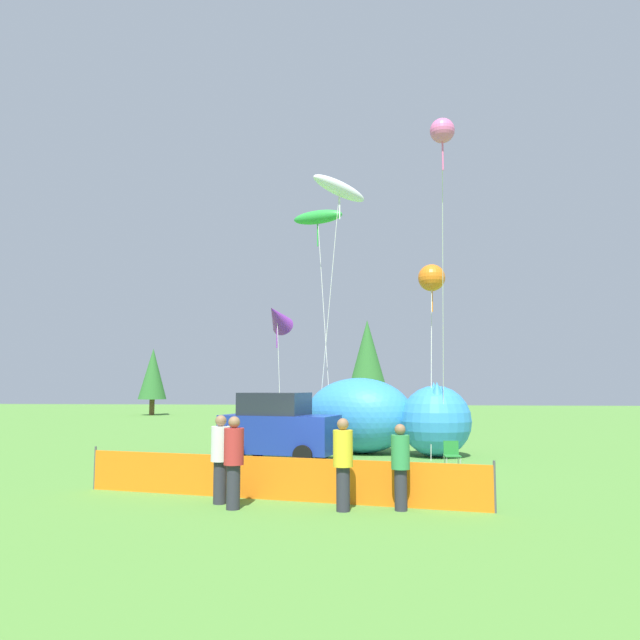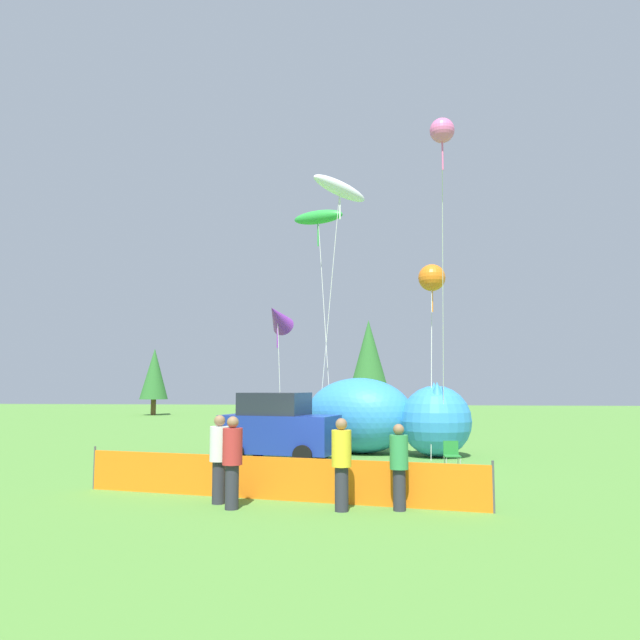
{
  "view_description": "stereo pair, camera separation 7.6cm",
  "coord_description": "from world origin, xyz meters",
  "px_view_note": "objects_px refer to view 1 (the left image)",
  "views": [
    {
      "loc": [
        1.69,
        -18.18,
        2.55
      ],
      "look_at": [
        -0.27,
        3.31,
        4.79
      ],
      "focal_mm": 35.0,
      "sensor_mm": 36.0,
      "label": 1
    },
    {
      "loc": [
        1.77,
        -18.17,
        2.55
      ],
      "look_at": [
        -0.27,
        3.31,
        4.79
      ],
      "focal_mm": 35.0,
      "sensor_mm": 36.0,
      "label": 2
    }
  ],
  "objects_px": {
    "spectator_in_grey_shirt": "(400,463)",
    "kite_orange_flower": "(432,278)",
    "kite_pink_octopus": "(442,133)",
    "kite_green_fish": "(318,218)",
    "spectator_in_blue_shirt": "(343,460)",
    "folding_chair": "(452,453)",
    "parked_car": "(279,428)",
    "spectator_in_black_shirt": "(234,458)",
    "kite_white_ghost": "(340,189)",
    "spectator_in_green_shirt": "(220,455)",
    "inflatable_cat": "(381,419)",
    "kite_purple_delta": "(277,317)"
  },
  "relations": [
    {
      "from": "inflatable_cat",
      "to": "spectator_in_blue_shirt",
      "type": "bearing_deg",
      "value": -76.82
    },
    {
      "from": "kite_white_ghost",
      "to": "kite_purple_delta",
      "type": "xyz_separation_m",
      "value": [
        -2.69,
        0.67,
        -5.25
      ]
    },
    {
      "from": "parked_car",
      "to": "spectator_in_grey_shirt",
      "type": "relative_size",
      "value": 2.38
    },
    {
      "from": "inflatable_cat",
      "to": "spectator_in_green_shirt",
      "type": "distance_m",
      "value": 10.48
    },
    {
      "from": "spectator_in_grey_shirt",
      "to": "kite_orange_flower",
      "type": "relative_size",
      "value": 0.25
    },
    {
      "from": "parked_car",
      "to": "spectator_in_black_shirt",
      "type": "bearing_deg",
      "value": -72.93
    },
    {
      "from": "kite_pink_octopus",
      "to": "kite_green_fish",
      "type": "xyz_separation_m",
      "value": [
        -4.69,
        7.22,
        -0.71
      ]
    },
    {
      "from": "spectator_in_blue_shirt",
      "to": "kite_green_fish",
      "type": "distance_m",
      "value": 16.48
    },
    {
      "from": "kite_orange_flower",
      "to": "spectator_in_green_shirt",
      "type": "bearing_deg",
      "value": -118.46
    },
    {
      "from": "spectator_in_grey_shirt",
      "to": "spectator_in_green_shirt",
      "type": "height_order",
      "value": "spectator_in_green_shirt"
    },
    {
      "from": "inflatable_cat",
      "to": "spectator_in_green_shirt",
      "type": "xyz_separation_m",
      "value": [
        -3.53,
        -9.87,
        -0.26
      ]
    },
    {
      "from": "kite_orange_flower",
      "to": "kite_green_fish",
      "type": "height_order",
      "value": "kite_green_fish"
    },
    {
      "from": "kite_white_ghost",
      "to": "parked_car",
      "type": "bearing_deg",
      "value": -114.17
    },
    {
      "from": "kite_green_fish",
      "to": "folding_chair",
      "type": "bearing_deg",
      "value": -57.42
    },
    {
      "from": "spectator_in_black_shirt",
      "to": "kite_white_ghost",
      "type": "distance_m",
      "value": 15.63
    },
    {
      "from": "parked_car",
      "to": "kite_purple_delta",
      "type": "bearing_deg",
      "value": 114.59
    },
    {
      "from": "inflatable_cat",
      "to": "kite_green_fish",
      "type": "height_order",
      "value": "kite_green_fish"
    },
    {
      "from": "inflatable_cat",
      "to": "spectator_in_grey_shirt",
      "type": "xyz_separation_m",
      "value": [
        0.32,
        -10.25,
        -0.34
      ]
    },
    {
      "from": "parked_car",
      "to": "kite_orange_flower",
      "type": "relative_size",
      "value": 0.59
    },
    {
      "from": "folding_chair",
      "to": "kite_white_ghost",
      "type": "relative_size",
      "value": 0.08
    },
    {
      "from": "folding_chair",
      "to": "kite_orange_flower",
      "type": "bearing_deg",
      "value": 178.93
    },
    {
      "from": "spectator_in_green_shirt",
      "to": "kite_green_fish",
      "type": "height_order",
      "value": "kite_green_fish"
    },
    {
      "from": "inflatable_cat",
      "to": "spectator_in_black_shirt",
      "type": "height_order",
      "value": "inflatable_cat"
    },
    {
      "from": "spectator_in_grey_shirt",
      "to": "kite_white_ghost",
      "type": "bearing_deg",
      "value": 99.14
    },
    {
      "from": "inflatable_cat",
      "to": "kite_white_ghost",
      "type": "distance_m",
      "value": 9.64
    },
    {
      "from": "parked_car",
      "to": "kite_green_fish",
      "type": "bearing_deg",
      "value": 96.67
    },
    {
      "from": "folding_chair",
      "to": "inflatable_cat",
      "type": "distance_m",
      "value": 4.63
    },
    {
      "from": "spectator_in_grey_shirt",
      "to": "kite_orange_flower",
      "type": "xyz_separation_m",
      "value": [
        1.64,
        10.52,
        5.61
      ]
    },
    {
      "from": "inflatable_cat",
      "to": "spectator_in_grey_shirt",
      "type": "distance_m",
      "value": 10.26
    },
    {
      "from": "spectator_in_grey_shirt",
      "to": "kite_pink_octopus",
      "type": "distance_m",
      "value": 11.67
    },
    {
      "from": "spectator_in_black_shirt",
      "to": "kite_green_fish",
      "type": "bearing_deg",
      "value": 88.2
    },
    {
      "from": "kite_green_fish",
      "to": "spectator_in_green_shirt",
      "type": "bearing_deg",
      "value": -93.72
    },
    {
      "from": "spectator_in_grey_shirt",
      "to": "kite_pink_octopus",
      "type": "relative_size",
      "value": 0.16
    },
    {
      "from": "spectator_in_black_shirt",
      "to": "kite_purple_delta",
      "type": "height_order",
      "value": "kite_purple_delta"
    },
    {
      "from": "kite_pink_octopus",
      "to": "spectator_in_green_shirt",
      "type": "bearing_deg",
      "value": -132.65
    },
    {
      "from": "spectator_in_grey_shirt",
      "to": "kite_white_ghost",
      "type": "distance_m",
      "value": 15.58
    },
    {
      "from": "kite_white_ghost",
      "to": "kite_green_fish",
      "type": "height_order",
      "value": "kite_white_ghost"
    },
    {
      "from": "folding_chair",
      "to": "kite_green_fish",
      "type": "distance_m",
      "value": 12.85
    },
    {
      "from": "parked_car",
      "to": "folding_chair",
      "type": "distance_m",
      "value": 5.85
    },
    {
      "from": "spectator_in_green_shirt",
      "to": "kite_white_ghost",
      "type": "xyz_separation_m",
      "value": [
        1.92,
        11.69,
        9.59
      ]
    },
    {
      "from": "spectator_in_black_shirt",
      "to": "kite_white_ghost",
      "type": "bearing_deg",
      "value": 83.06
    },
    {
      "from": "kite_orange_flower",
      "to": "kite_green_fish",
      "type": "distance_m",
      "value": 6.48
    },
    {
      "from": "folding_chair",
      "to": "spectator_in_blue_shirt",
      "type": "height_order",
      "value": "spectator_in_blue_shirt"
    },
    {
      "from": "spectator_in_green_shirt",
      "to": "parked_car",
      "type": "bearing_deg",
      "value": 89.45
    },
    {
      "from": "spectator_in_black_shirt",
      "to": "kite_green_fish",
      "type": "distance_m",
      "value": 16.39
    },
    {
      "from": "folding_chair",
      "to": "kite_purple_delta",
      "type": "relative_size",
      "value": 0.14
    },
    {
      "from": "parked_car",
      "to": "kite_green_fish",
      "type": "relative_size",
      "value": 0.41
    },
    {
      "from": "inflatable_cat",
      "to": "kite_orange_flower",
      "type": "distance_m",
      "value": 5.63
    },
    {
      "from": "folding_chair",
      "to": "spectator_in_blue_shirt",
      "type": "distance_m",
      "value": 7.02
    },
    {
      "from": "kite_green_fish",
      "to": "kite_orange_flower",
      "type": "bearing_deg",
      "value": -33.84
    }
  ]
}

